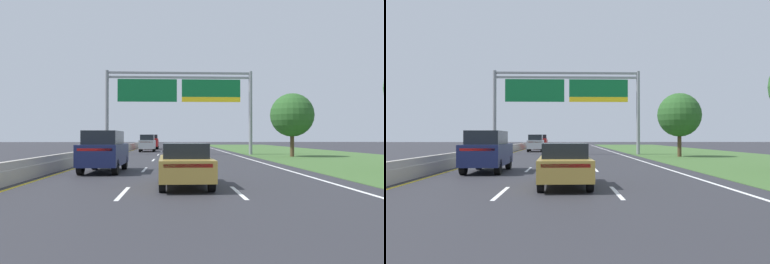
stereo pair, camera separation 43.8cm
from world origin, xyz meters
The scene contains 10 objects.
ground_plane centered at (0.00, 35.00, 0.00)m, with size 220.00×220.00×0.00m, color #2B2B30.
lane_striping centered at (0.00, 34.54, 0.00)m, with size 11.96×106.00×0.01m.
grass_verge_right centered at (13.95, 35.00, 0.01)m, with size 14.00×110.00×0.02m, color #3D602D.
median_barrier_concrete centered at (-6.60, 35.00, 0.35)m, with size 0.60×110.00×0.85m.
overhead_sign_gantry centered at (0.30, 37.53, 6.15)m, with size 15.06×0.42×8.60m.
pickup_truck_red centered at (-3.63, 56.76, 1.07)m, with size 2.07×5.42×2.20m.
car_navy_left_lane_suv centered at (-3.81, 18.10, 1.10)m, with size 1.92×4.71×2.11m.
car_silver_left_lane_suv centered at (-3.54, 46.33, 1.10)m, with size 1.98×4.73×2.11m.
car_gold_centre_lane_sedan centered at (0.17, 12.15, 0.82)m, with size 1.91×4.44×1.57m.
roadside_tree_mid centered at (10.55, 32.96, 3.82)m, with size 3.97×3.97×5.82m.
Camera 2 is at (0.22, -1.91, 1.78)m, focal length 36.19 mm.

